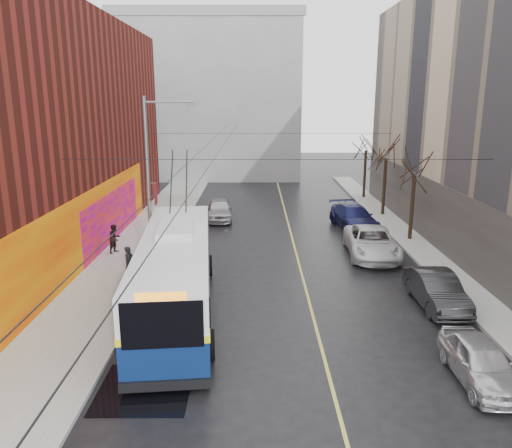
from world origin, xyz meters
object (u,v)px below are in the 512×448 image
(tree_mid, at_px, (387,148))
(parked_car_c, at_px, (371,242))
(streetlight_pole, at_px, (151,181))
(tree_near, at_px, (415,163))
(parked_car_b, at_px, (436,290))
(parked_car_d, at_px, (354,217))
(tree_far, at_px, (366,142))
(pedestrian_b, at_px, (115,239))
(pedestrian_c, at_px, (143,261))
(parked_car_a, at_px, (480,361))
(pedestrian_a, at_px, (129,264))
(trolleybus, at_px, (176,272))
(following_car, at_px, (219,209))

(tree_mid, distance_m, parked_car_c, 11.52)
(streetlight_pole, bearing_deg, tree_near, 21.62)
(parked_car_b, xyz_separation_m, parked_car_c, (-1.20, 7.25, 0.06))
(parked_car_b, xyz_separation_m, parked_car_d, (-1.02, 13.48, 0.05))
(tree_far, distance_m, parked_car_c, 17.97)
(streetlight_pole, distance_m, tree_near, 16.28)
(pedestrian_b, relative_size, pedestrian_c, 1.00)
(tree_near, distance_m, tree_far, 14.00)
(tree_near, bearing_deg, pedestrian_c, -155.23)
(parked_car_a, xyz_separation_m, pedestrian_a, (-13.34, 8.68, 0.35))
(parked_car_b, bearing_deg, tree_far, 84.20)
(trolleybus, relative_size, parked_car_c, 2.26)
(tree_near, distance_m, tree_mid, 7.01)
(streetlight_pole, relative_size, parked_car_a, 2.22)
(tree_far, bearing_deg, streetlight_pole, -127.12)
(tree_mid, height_order, parked_car_c, tree_mid)
(tree_far, relative_size, pedestrian_b, 3.93)
(tree_near, xyz_separation_m, trolleybus, (-13.29, -10.80, -3.24))
(parked_car_c, bearing_deg, streetlight_pole, -163.21)
(parked_car_a, bearing_deg, parked_car_c, 92.47)
(trolleybus, bearing_deg, following_car, 82.29)
(parked_car_b, bearing_deg, pedestrian_a, 168.10)
(pedestrian_b, height_order, pedestrian_c, pedestrian_c)
(parked_car_a, xyz_separation_m, parked_car_b, (0.71, 6.00, 0.06))
(parked_car_d, height_order, pedestrian_c, pedestrian_c)
(streetlight_pole, relative_size, parked_car_d, 1.61)
(pedestrian_a, height_order, pedestrian_c, pedestrian_a)
(parked_car_b, bearing_deg, pedestrian_b, 154.04)
(parked_car_a, relative_size, pedestrian_a, 2.29)
(pedestrian_b, bearing_deg, parked_car_c, -63.84)
(tree_near, xyz_separation_m, tree_mid, (0.00, 7.00, 0.28))
(tree_mid, relative_size, parked_car_b, 1.46)
(parked_car_b, bearing_deg, trolleybus, -179.03)
(trolleybus, distance_m, pedestrian_b, 9.21)
(parked_car_d, bearing_deg, pedestrian_c, -149.87)
(streetlight_pole, height_order, pedestrian_c, streetlight_pole)
(trolleybus, xyz_separation_m, pedestrian_a, (-2.76, 3.09, -0.69))
(tree_near, bearing_deg, tree_far, 90.00)
(tree_mid, relative_size, following_car, 1.44)
(parked_car_a, relative_size, parked_car_d, 0.73)
(pedestrian_b, bearing_deg, parked_car_a, -104.32)
(streetlight_pole, relative_size, parked_car_c, 1.53)
(tree_mid, height_order, pedestrian_b, tree_mid)
(tree_near, xyz_separation_m, pedestrian_b, (-18.06, -2.95, -3.99))
(streetlight_pole, height_order, tree_far, streetlight_pole)
(tree_near, distance_m, pedestrian_c, 17.53)
(streetlight_pole, bearing_deg, pedestrian_b, 133.74)
(pedestrian_b, bearing_deg, parked_car_b, -87.96)
(tree_far, distance_m, pedestrian_b, 25.11)
(tree_mid, height_order, trolleybus, tree_mid)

